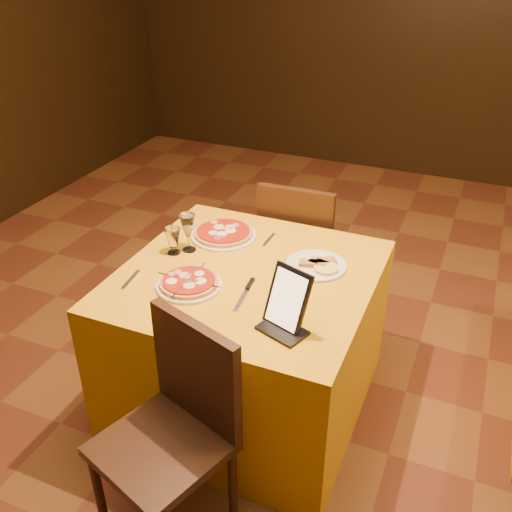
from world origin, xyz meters
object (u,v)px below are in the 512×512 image
at_px(tablet, 288,299).
at_px(pizza_near, 189,284).
at_px(pizza_far, 224,234).
at_px(wine_glass, 188,232).
at_px(chair_main_near, 161,447).
at_px(water_glass, 173,241).
at_px(main_table, 248,340).
at_px(chair_main_far, 303,249).

bearing_deg(tablet, pizza_near, -170.56).
bearing_deg(pizza_far, wine_glass, -116.04).
relative_size(chair_main_near, pizza_far, 2.80).
relative_size(water_glass, tablet, 0.53).
xyz_separation_m(pizza_near, pizza_far, (-0.06, 0.46, -0.00)).
distance_m(main_table, chair_main_far, 0.81).
xyz_separation_m(main_table, wine_glass, (-0.34, 0.08, 0.47)).
distance_m(main_table, tablet, 0.64).
xyz_separation_m(pizza_far, tablet, (0.54, -0.55, 0.10)).
relative_size(main_table, pizza_near, 3.90).
bearing_deg(wine_glass, pizza_far, 63.96).
bearing_deg(wine_glass, pizza_near, -61.32).
xyz_separation_m(main_table, pizza_near, (-0.19, -0.20, 0.39)).
xyz_separation_m(chair_main_near, tablet, (0.29, 0.50, 0.41)).
relative_size(main_table, pizza_far, 3.38).
bearing_deg(pizza_near, wine_glass, 118.68).
bearing_deg(chair_main_far, water_glass, 61.88).
height_order(pizza_near, tablet, tablet).
distance_m(main_table, pizza_far, 0.53).
bearing_deg(main_table, pizza_near, -133.28).
bearing_deg(main_table, tablet, -44.19).
height_order(main_table, pizza_near, pizza_near).
bearing_deg(tablet, main_table, 155.51).
bearing_deg(pizza_far, chair_main_near, -76.74).
distance_m(chair_main_far, wine_glass, 0.89).
distance_m(pizza_far, wine_glass, 0.22).
distance_m(chair_main_near, tablet, 0.71).
height_order(main_table, water_glass, water_glass).
xyz_separation_m(chair_main_far, water_glass, (-0.39, -0.78, 0.36)).
relative_size(main_table, tablet, 4.51).
distance_m(pizza_near, pizza_far, 0.47).
height_order(chair_main_near, tablet, tablet).
height_order(pizza_far, water_glass, water_glass).
height_order(water_glass, tablet, tablet).
bearing_deg(wine_glass, chair_main_far, 64.98).
xyz_separation_m(chair_main_far, pizza_near, (-0.19, -1.00, 0.31)).
distance_m(main_table, chair_main_near, 0.78).
height_order(pizza_near, water_glass, water_glass).
distance_m(main_table, wine_glass, 0.58).
xyz_separation_m(chair_main_far, tablet, (0.29, -1.09, 0.41)).
distance_m(chair_main_near, pizza_far, 1.12).
xyz_separation_m(main_table, water_glass, (-0.39, 0.03, 0.44)).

